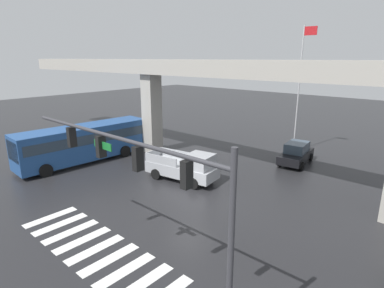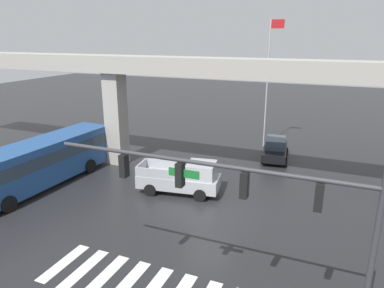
# 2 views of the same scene
# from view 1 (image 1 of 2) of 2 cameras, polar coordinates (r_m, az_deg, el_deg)

# --- Properties ---
(ground_plane) EXTENTS (120.00, 120.00, 0.00)m
(ground_plane) POSITION_cam_1_polar(r_m,az_deg,el_deg) (18.87, -0.50, -10.65)
(ground_plane) COLOR #232326
(crosswalk_stripes) EXTENTS (9.35, 2.80, 0.01)m
(crosswalk_stripes) POSITION_cam_1_polar(r_m,az_deg,el_deg) (15.43, -17.21, -17.86)
(crosswalk_stripes) COLOR silver
(crosswalk_stripes) RESTS_ON ground
(elevated_overpass) EXTENTS (58.17, 2.08, 8.18)m
(elevated_overpass) POSITION_cam_1_polar(r_m,az_deg,el_deg) (21.44, 9.72, 11.77)
(elevated_overpass) COLOR #ADA89E
(elevated_overpass) RESTS_ON ground
(pickup_truck) EXTENTS (5.33, 2.65, 2.08)m
(pickup_truck) POSITION_cam_1_polar(r_m,az_deg,el_deg) (21.71, -1.24, -4.24)
(pickup_truck) COLOR #A8AAAF
(pickup_truck) RESTS_ON ground
(city_bus) EXTENTS (3.15, 10.90, 2.99)m
(city_bus) POSITION_cam_1_polar(r_m,az_deg,el_deg) (27.05, -18.99, 0.51)
(city_bus) COLOR #234C8C
(city_bus) RESTS_ON ground
(sedan_black) EXTENTS (2.36, 4.48, 1.72)m
(sedan_black) POSITION_cam_1_polar(r_m,az_deg,el_deg) (26.66, 18.47, -1.60)
(sedan_black) COLOR black
(sedan_black) RESTS_ON ground
(traffic_signal_mast) EXTENTS (10.89, 0.32, 6.20)m
(traffic_signal_mast) POSITION_cam_1_polar(r_m,az_deg,el_deg) (10.55, -9.28, -4.90)
(traffic_signal_mast) COLOR #38383D
(traffic_signal_mast) RESTS_ON ground
(flagpole) EXTENTS (1.16, 0.12, 10.94)m
(flagpole) POSITION_cam_1_polar(r_m,az_deg,el_deg) (29.08, 19.17, 10.64)
(flagpole) COLOR silver
(flagpole) RESTS_ON ground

